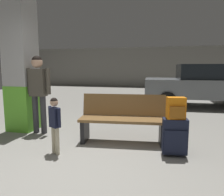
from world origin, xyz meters
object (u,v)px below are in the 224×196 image
at_px(suitcase, 175,136).
at_px(backpack_bright, 176,108).
at_px(structural_pillar, 21,66).
at_px(bench, 123,119).
at_px(adult, 38,86).
at_px(child, 55,120).
at_px(parked_car_near, 205,84).

bearing_deg(suitcase, backpack_bright, -25.93).
relative_size(suitcase, backpack_bright, 1.78).
bearing_deg(structural_pillar, bench, -6.35).
xyz_separation_m(structural_pillar, backpack_bright, (3.26, -0.72, -0.65)).
distance_m(suitcase, backpack_bright, 0.45).
bearing_deg(bench, structural_pillar, 173.65).
bearing_deg(structural_pillar, adult, -18.09).
distance_m(child, parked_car_near, 6.00).
distance_m(bench, suitcase, 1.04).
bearing_deg(parked_car_near, bench, -116.38).
height_order(structural_pillar, suitcase, structural_pillar).
bearing_deg(bench, suitcase, -26.49).
height_order(bench, suitcase, bench).
xyz_separation_m(structural_pillar, adult, (0.50, -0.16, -0.41)).
bearing_deg(parked_car_near, child, -120.90).
bearing_deg(backpack_bright, suitcase, 154.07).
distance_m(backpack_bright, parked_car_near, 4.91).
bearing_deg(bench, child, -138.22).
xyz_separation_m(structural_pillar, parked_car_near, (4.47, 4.04, -0.62)).
distance_m(backpack_bright, child, 1.92).
height_order(adult, parked_car_near, adult).
xyz_separation_m(child, adult, (-0.89, 0.94, 0.44)).
bearing_deg(bench, backpack_bright, -26.49).
xyz_separation_m(suitcase, parked_car_near, (1.20, 4.76, 0.48)).
relative_size(structural_pillar, adult, 1.75).
bearing_deg(structural_pillar, child, -38.52).
xyz_separation_m(bench, adult, (-1.83, 0.10, 0.57)).
distance_m(bench, adult, 1.92).
distance_m(adult, parked_car_near, 5.78).
height_order(structural_pillar, parked_car_near, structural_pillar).
bearing_deg(child, adult, 133.27).
relative_size(backpack_bright, parked_car_near, 0.08).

